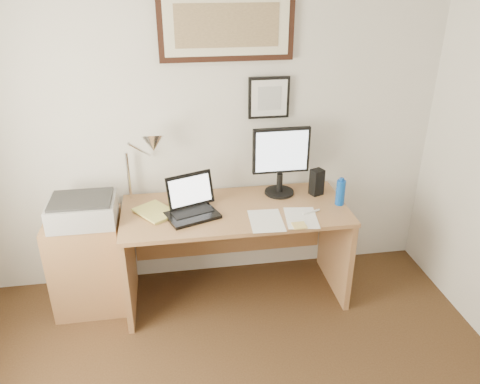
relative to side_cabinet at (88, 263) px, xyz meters
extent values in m
cube|color=silver|center=(0.92, 0.32, 0.89)|extent=(3.50, 0.02, 2.50)
cube|color=#96663E|center=(0.00, 0.00, 0.00)|extent=(0.50, 0.40, 0.73)
cylinder|color=#0D49B0|center=(1.83, -0.10, 0.48)|extent=(0.06, 0.06, 0.19)
cylinder|color=#0D49B0|center=(1.83, -0.10, 0.58)|extent=(0.03, 0.03, 0.02)
cube|color=black|center=(1.71, 0.09, 0.48)|extent=(0.11, 0.10, 0.20)
cube|color=white|center=(1.25, -0.26, 0.39)|extent=(0.24, 0.33, 0.00)
cube|color=white|center=(1.50, -0.26, 0.39)|extent=(0.25, 0.33, 0.00)
cube|color=#E6C86D|center=(1.45, -0.37, 0.39)|extent=(0.09, 0.09, 0.01)
cylinder|color=white|center=(1.58, -0.20, 0.39)|extent=(0.14, 0.06, 0.02)
imported|color=#D4CE64|center=(0.42, -0.09, 0.40)|extent=(0.34, 0.36, 0.02)
cube|color=#96663E|center=(1.07, -0.05, 0.37)|extent=(1.60, 0.70, 0.03)
cube|color=#96663E|center=(0.29, -0.05, -0.01)|extent=(0.04, 0.65, 0.72)
cube|color=#96663E|center=(1.85, -0.05, -0.01)|extent=(0.04, 0.65, 0.72)
cube|color=#96663E|center=(1.07, 0.28, 0.09)|extent=(1.50, 0.03, 0.55)
cube|color=black|center=(0.76, -0.12, 0.40)|extent=(0.40, 0.34, 0.02)
cube|color=black|center=(0.76, -0.09, 0.41)|extent=(0.31, 0.22, 0.00)
cube|color=black|center=(0.76, 0.01, 0.52)|extent=(0.34, 0.19, 0.23)
cube|color=white|center=(0.76, 0.00, 0.53)|extent=(0.30, 0.15, 0.18)
cylinder|color=black|center=(1.44, 0.15, 0.40)|extent=(0.22, 0.22, 0.02)
cylinder|color=black|center=(1.44, 0.15, 0.48)|extent=(0.04, 0.04, 0.14)
cube|color=black|center=(1.44, 0.14, 0.74)|extent=(0.42, 0.04, 0.34)
cube|color=silver|center=(1.44, 0.12, 0.74)|extent=(0.38, 0.01, 0.30)
cube|color=#AAAAAD|center=(0.03, -0.04, 0.44)|extent=(0.44, 0.34, 0.16)
cube|color=#2C2C2C|center=(0.03, -0.04, 0.54)|extent=(0.40, 0.30, 0.02)
cylinder|color=silver|center=(0.33, 0.24, 0.56)|extent=(0.02, 0.02, 0.36)
cylinder|color=silver|center=(0.43, 0.18, 0.78)|extent=(0.15, 0.23, 0.19)
cone|color=silver|center=(0.53, 0.12, 0.84)|extent=(0.16, 0.18, 0.15)
cube|color=black|center=(1.07, 0.30, 1.58)|extent=(0.92, 0.03, 0.47)
cube|color=beige|center=(1.07, 0.28, 1.58)|extent=(0.84, 0.01, 0.39)
cube|color=#7F6849|center=(1.07, 0.27, 1.58)|extent=(0.70, 0.00, 0.28)
cube|color=black|center=(1.37, 0.30, 1.08)|extent=(0.30, 0.02, 0.30)
cube|color=white|center=(1.37, 0.28, 1.08)|extent=(0.26, 0.00, 0.26)
cube|color=#ABB0B5|center=(1.37, 0.28, 1.08)|extent=(0.17, 0.00, 0.17)
camera|label=1|loc=(0.64, -2.96, 1.94)|focal=35.00mm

